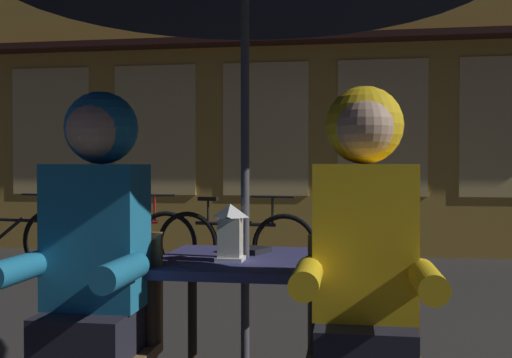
% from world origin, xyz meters
% --- Properties ---
extents(cafe_table, '(0.72, 0.72, 0.74)m').
position_xyz_m(cafe_table, '(0.00, 0.00, 0.64)').
color(cafe_table, navy).
rests_on(cafe_table, ground_plane).
extents(lantern, '(0.11, 0.11, 0.23)m').
position_xyz_m(lantern, '(-0.04, -0.09, 0.86)').
color(lantern, white).
rests_on(lantern, cafe_table).
extents(chair_left, '(0.40, 0.40, 0.87)m').
position_xyz_m(chair_left, '(-0.48, -0.37, 0.49)').
color(chair_left, olive).
rests_on(chair_left, ground_plane).
extents(chair_right, '(0.40, 0.40, 0.87)m').
position_xyz_m(chair_right, '(0.48, -0.37, 0.49)').
color(chair_right, olive).
rests_on(chair_right, ground_plane).
extents(person_left_hooded, '(0.45, 0.56, 1.40)m').
position_xyz_m(person_left_hooded, '(-0.48, -0.43, 0.85)').
color(person_left_hooded, black).
rests_on(person_left_hooded, ground_plane).
extents(person_right_hooded, '(0.45, 0.56, 1.40)m').
position_xyz_m(person_right_hooded, '(0.48, -0.43, 0.85)').
color(person_right_hooded, black).
rests_on(person_right_hooded, ground_plane).
extents(shopfront_building, '(10.00, 0.93, 6.20)m').
position_xyz_m(shopfront_building, '(0.12, 5.40, 3.09)').
color(shopfront_building, gold).
rests_on(shopfront_building, ground_plane).
extents(bicycle_nearest, '(1.65, 0.40, 0.84)m').
position_xyz_m(bicycle_nearest, '(-3.19, 3.49, 0.35)').
color(bicycle_nearest, black).
rests_on(bicycle_nearest, ground_plane).
extents(bicycle_second, '(1.68, 0.08, 0.84)m').
position_xyz_m(bicycle_second, '(-1.95, 3.49, 0.35)').
color(bicycle_second, black).
rests_on(bicycle_second, ground_plane).
extents(bicycle_third, '(1.67, 0.24, 0.84)m').
position_xyz_m(bicycle_third, '(-0.70, 3.41, 0.35)').
color(bicycle_third, black).
rests_on(bicycle_third, ground_plane).
extents(book, '(0.24, 0.21, 0.02)m').
position_xyz_m(book, '(-0.03, 0.16, 0.75)').
color(book, black).
rests_on(book, cafe_table).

